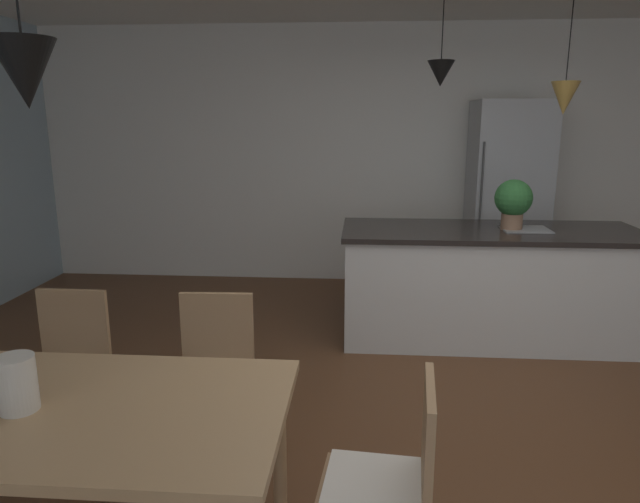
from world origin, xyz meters
name	(u,v)px	position (x,y,z in m)	size (l,w,h in m)	color
ground_plane	(462,443)	(0.00, 0.00, -0.02)	(10.00, 8.40, 0.04)	brown
wall_back_kitchen	(418,157)	(0.00, 3.26, 1.35)	(10.00, 0.12, 2.70)	white
dining_table	(48,422)	(-1.72, -1.09, 0.67)	(1.75, 0.90, 0.74)	tan
chair_far_right	(213,375)	(-1.32, -0.27, 0.47)	(0.41, 0.41, 0.87)	#A87F56
chair_kitchen_end	(389,485)	(-0.47, -1.09, 0.47)	(0.43, 0.43, 0.87)	#A87F56
chair_far_left	(65,370)	(-2.11, -0.27, 0.47)	(0.41, 0.41, 0.87)	#A87F56
kitchen_island	(488,283)	(0.44, 1.57, 0.46)	(2.34, 0.90, 0.91)	silver
refrigerator	(507,199)	(0.86, 2.86, 0.96)	(0.73, 0.67, 1.93)	#B2B5B7
pendant_over_table	(25,73)	(-1.70, -1.00, 1.90)	(0.22, 0.22, 0.92)	black
pendant_over_island_main	(441,73)	(-0.01, 1.57, 2.08)	(0.20, 0.20, 0.72)	black
pendant_over_island_aux	(564,98)	(0.90, 1.57, 1.90)	(0.21, 0.21, 0.93)	black
potted_plant_on_island	(513,201)	(0.59, 1.57, 1.13)	(0.29, 0.29, 0.39)	#8C664C
vase_on_dining_table	(17,384)	(-1.78, -1.13, 0.84)	(0.13, 0.13, 0.20)	silver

